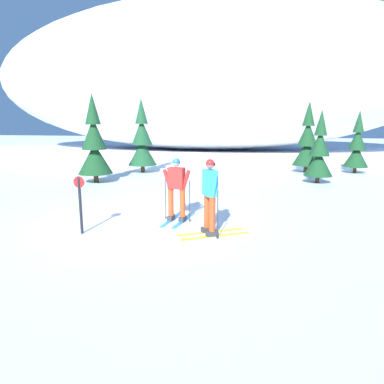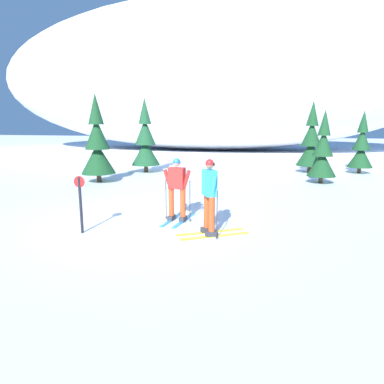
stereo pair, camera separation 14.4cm
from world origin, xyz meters
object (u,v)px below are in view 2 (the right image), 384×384
(pine_tree_far_left, at_px, (97,146))
(pine_tree_center_left, at_px, (145,142))
(skier_cyan_jacket, at_px, (210,196))
(pine_tree_center_right, at_px, (323,153))
(skier_red_jacket, at_px, (177,188))
(pine_tree_far_right, at_px, (361,147))
(pine_tree_center, at_px, (311,143))
(trail_marker_post, at_px, (80,201))

(pine_tree_far_left, relative_size, pine_tree_center_left, 0.99)
(skier_cyan_jacket, relative_size, pine_tree_center_right, 0.57)
(skier_red_jacket, height_order, pine_tree_far_right, pine_tree_far_right)
(pine_tree_center_left, bearing_deg, pine_tree_center, 12.93)
(pine_tree_center, xyz_separation_m, pine_tree_center_right, (0.21, -3.51, -0.25))
(pine_tree_far_left, xyz_separation_m, pine_tree_center_right, (9.94, 2.15, -0.31))
(pine_tree_far_left, relative_size, trail_marker_post, 2.81)
(pine_tree_far_left, bearing_deg, pine_tree_far_right, 25.88)
(skier_cyan_jacket, xyz_separation_m, pine_tree_far_right, (5.89, 12.33, 0.42))
(pine_tree_center, bearing_deg, skier_cyan_jacket, -105.28)
(skier_red_jacket, bearing_deg, pine_tree_far_left, 134.90)
(skier_cyan_jacket, bearing_deg, pine_tree_center_left, 119.10)
(pine_tree_center_left, bearing_deg, trail_marker_post, -76.93)
(skier_red_jacket, relative_size, skier_cyan_jacket, 0.95)
(pine_tree_center_left, relative_size, pine_tree_center, 1.04)
(skier_cyan_jacket, height_order, pine_tree_far_right, pine_tree_far_right)
(pine_tree_center, bearing_deg, pine_tree_far_left, -149.84)
(pine_tree_far_left, relative_size, pine_tree_far_right, 1.20)
(skier_cyan_jacket, height_order, trail_marker_post, skier_cyan_jacket)
(pine_tree_far_left, xyz_separation_m, trail_marker_post, (3.35, -6.94, -0.87))
(pine_tree_far_left, xyz_separation_m, pine_tree_center, (9.73, 5.65, -0.06))
(skier_red_jacket, xyz_separation_m, pine_tree_center_right, (4.59, 7.51, 0.44))
(pine_tree_center_right, height_order, pine_tree_far_right, pine_tree_far_right)
(pine_tree_center_left, xyz_separation_m, pine_tree_center_right, (9.04, -1.48, -0.32))
(skier_red_jacket, distance_m, pine_tree_far_left, 7.61)
(pine_tree_far_left, bearing_deg, pine_tree_center_right, 12.18)
(skier_red_jacket, bearing_deg, pine_tree_center_right, 58.57)
(pine_tree_far_right, bearing_deg, skier_red_jacket, -121.63)
(skier_cyan_jacket, distance_m, pine_tree_center_right, 9.19)
(pine_tree_center, height_order, pine_tree_center_right, pine_tree_center)
(pine_tree_center_right, bearing_deg, pine_tree_far_left, -167.82)
(skier_cyan_jacket, xyz_separation_m, pine_tree_center_left, (-5.55, 9.97, 0.71))
(pine_tree_far_right, height_order, trail_marker_post, pine_tree_far_right)
(pine_tree_center_left, distance_m, trail_marker_post, 10.88)
(pine_tree_center_right, bearing_deg, pine_tree_center_left, 170.69)
(skier_red_jacket, bearing_deg, trail_marker_post, -141.76)
(pine_tree_center_left, relative_size, pine_tree_far_right, 1.20)
(pine_tree_center_right, bearing_deg, trail_marker_post, -125.95)
(skier_red_jacket, xyz_separation_m, pine_tree_center, (4.38, 11.02, 0.69))
(skier_red_jacket, bearing_deg, pine_tree_center_left, 116.33)
(pine_tree_center_right, xyz_separation_m, trail_marker_post, (-6.59, -9.09, -0.56))
(pine_tree_far_left, height_order, trail_marker_post, pine_tree_far_left)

